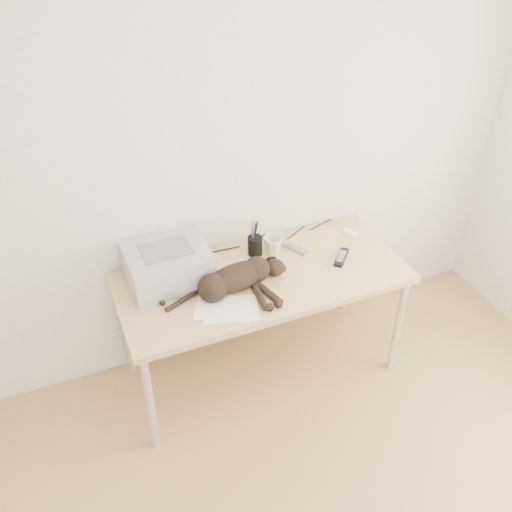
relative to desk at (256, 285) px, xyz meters
name	(u,v)px	position (x,y,z in m)	size (l,w,h in m)	color
wall_back	(237,156)	(0.00, 0.27, 0.69)	(3.50, 3.50, 0.00)	white
desk	(256,285)	(0.00, 0.00, 0.00)	(1.60, 0.70, 0.74)	tan
printer	(168,264)	(-0.48, 0.08, 0.23)	(0.44, 0.38, 0.20)	#B9B9BE
papers	(227,309)	(-0.28, -0.27, 0.14)	(0.37, 0.31, 0.01)	white
cat	(234,280)	(-0.19, -0.14, 0.20)	(0.70, 0.33, 0.16)	black
mug	(273,245)	(0.14, 0.09, 0.18)	(0.11, 0.11, 0.10)	silver
pen_cup	(255,245)	(0.04, 0.12, 0.19)	(0.08, 0.08, 0.22)	black
remote_grey	(294,248)	(0.27, 0.07, 0.14)	(0.05, 0.17, 0.02)	slate
remote_black	(341,257)	(0.48, -0.12, 0.14)	(0.05, 0.17, 0.02)	black
mouse	(350,231)	(0.65, 0.09, 0.15)	(0.06, 0.11, 0.03)	white
cable_tangle	(242,245)	(0.00, 0.22, 0.14)	(1.36, 0.07, 0.01)	black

